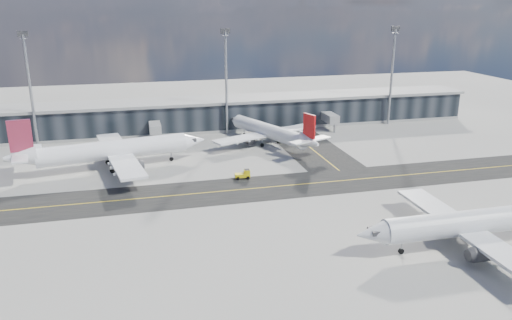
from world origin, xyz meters
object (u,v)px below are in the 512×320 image
Objects in this scene: airliner_af at (111,150)px; service_van at (268,132)px; airliner_redtail at (270,132)px; baggage_tug at (244,174)px; airliner_near at (475,222)px.

airliner_af is 8.80× the size of service_van.
airliner_redtail is 10.75m from service_van.
airliner_af is 13.23× the size of baggage_tug.
airliner_near reaches higher than baggage_tug.
airliner_redtail is 26.84m from baggage_tug.
airliner_af reaches higher than airliner_redtail.
airliner_redtail is 63.40m from airliner_near.
airliner_redtail is at bearing -138.45° from service_van.
airliner_redtail is 0.91× the size of airliner_near.
service_van is (-13.00, 71.63, -3.09)m from airliner_near.
baggage_tug is at bearing -139.56° from airliner_redtail.
baggage_tug reaches higher than service_van.
airliner_near is (15.28, -61.53, 0.19)m from airliner_redtail.
airliner_af reaches higher than airliner_near.
airliner_af is 46.39m from service_van.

